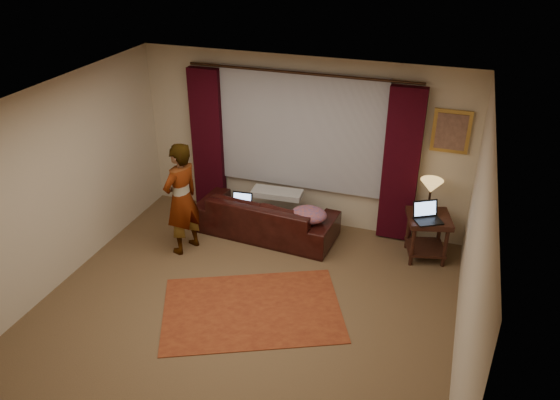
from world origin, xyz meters
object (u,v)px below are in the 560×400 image
at_px(sofa, 266,209).
at_px(tiffany_lamp, 430,196).
at_px(person, 182,199).
at_px(laptop_sofa, 240,203).
at_px(laptop_table, 429,213).
at_px(end_table, 426,237).

height_order(sofa, tiffany_lamp, tiffany_lamp).
relative_size(sofa, person, 1.28).
relative_size(laptop_sofa, person, 0.20).
xyz_separation_m(laptop_sofa, laptop_table, (2.70, 0.11, 0.25)).
bearing_deg(end_table, laptop_sofa, -174.45).
distance_m(laptop_sofa, person, 0.93).
bearing_deg(end_table, tiffany_lamp, 108.15).
bearing_deg(tiffany_lamp, end_table, -71.85).
distance_m(sofa, tiffany_lamp, 2.37).
bearing_deg(laptop_sofa, end_table, -0.10).
xyz_separation_m(end_table, laptop_table, (-0.00, -0.16, 0.46)).
height_order(sofa, laptop_sofa, sofa).
height_order(laptop_sofa, laptop_table, laptop_table).
distance_m(laptop_sofa, end_table, 2.72).
relative_size(sofa, end_table, 3.18).
height_order(tiffany_lamp, person, person).
relative_size(tiffany_lamp, person, 0.30).
distance_m(tiffany_lamp, person, 3.43).
height_order(end_table, laptop_table, laptop_table).
xyz_separation_m(laptop_table, person, (-3.30, -0.76, 0.04)).
xyz_separation_m(end_table, person, (-3.31, -0.91, 0.49)).
bearing_deg(tiffany_lamp, laptop_table, -83.11).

